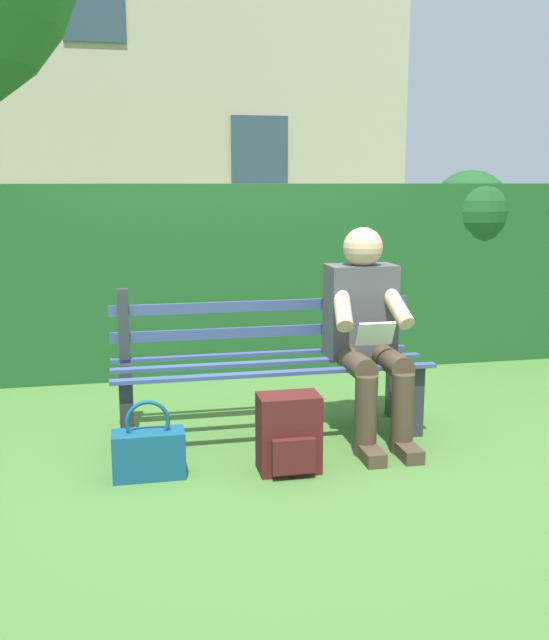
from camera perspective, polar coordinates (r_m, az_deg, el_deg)
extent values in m
plane|color=#477533|center=(4.11, -0.29, -9.03)|extent=(60.00, 60.00, 0.00)
cube|color=#2D3338|center=(4.11, 11.11, -6.25)|extent=(0.07, 0.07, 0.41)
cube|color=#2D3338|center=(3.81, -11.58, -7.68)|extent=(0.07, 0.07, 0.41)
cube|color=#2D3338|center=(4.42, 9.35, -4.97)|extent=(0.07, 0.07, 0.41)
cube|color=#2D3338|center=(4.14, -11.62, -6.16)|extent=(0.07, 0.07, 0.41)
cube|color=#384C7A|center=(4.20, -0.91, -2.66)|extent=(1.74, 0.06, 0.02)
cube|color=#384C7A|center=(3.99, -0.29, -3.40)|extent=(1.74, 0.06, 0.02)
cube|color=#384C7A|center=(3.78, 0.39, -4.23)|extent=(1.74, 0.06, 0.02)
cube|color=#2D3338|center=(4.37, 9.33, 0.50)|extent=(0.06, 0.06, 0.40)
cube|color=#2D3338|center=(4.08, -11.85, -0.33)|extent=(0.06, 0.06, 0.40)
cube|color=#384C7A|center=(4.16, -0.89, -0.93)|extent=(1.74, 0.02, 0.06)
cube|color=#384C7A|center=(4.14, -0.89, 1.13)|extent=(1.74, 0.02, 0.06)
cube|color=#4C4C51|center=(4.08, 6.80, 0.73)|extent=(0.38, 0.22, 0.52)
sphere|color=#D8AD8C|center=(4.02, 7.01, 5.73)|extent=(0.22, 0.22, 0.22)
cylinder|color=#473828|center=(3.97, 9.06, -3.15)|extent=(0.13, 0.42, 0.13)
cylinder|color=#473828|center=(3.91, 6.31, -3.32)|extent=(0.13, 0.42, 0.13)
cylinder|color=#473828|center=(3.85, 10.07, -7.25)|extent=(0.12, 0.12, 0.43)
cylinder|color=#473828|center=(3.78, 7.23, -7.50)|extent=(0.12, 0.12, 0.43)
cube|color=#473828|center=(3.84, 10.43, -10.14)|extent=(0.10, 0.24, 0.07)
cube|color=#473828|center=(3.77, 7.56, -10.44)|extent=(0.10, 0.24, 0.07)
cylinder|color=#D8AD8C|center=(3.99, 9.50, 1.32)|extent=(0.14, 0.32, 0.26)
cylinder|color=#D8AD8C|center=(3.90, 5.38, 1.18)|extent=(0.14, 0.32, 0.26)
cube|color=white|center=(3.86, 8.00, -1.08)|extent=(0.20, 0.07, 0.13)
cube|color=#1E5123|center=(5.59, 0.82, 3.61)|extent=(4.92, 0.70, 1.39)
sphere|color=#1E5123|center=(5.95, 15.22, 8.37)|extent=(0.63, 0.63, 0.63)
sphere|color=#1E5123|center=(5.49, -12.08, 7.60)|extent=(0.56, 0.56, 0.56)
cube|color=#BCAD93|center=(13.07, -13.72, 18.62)|extent=(9.73, 3.12, 6.44)
cube|color=#334756|center=(11.57, -1.18, 12.90)|extent=(0.90, 0.04, 1.20)
cube|color=#4C1919|center=(3.56, 1.13, -8.91)|extent=(0.30, 0.18, 0.39)
cube|color=#4C1919|center=(3.49, 1.54, -10.72)|extent=(0.21, 0.04, 0.17)
cylinder|color=#4C1919|center=(3.67, 2.14, -7.98)|extent=(0.04, 0.04, 0.23)
cylinder|color=#4C1919|center=(3.64, -0.64, -8.17)|extent=(0.04, 0.04, 0.23)
cube|color=navy|center=(3.57, -9.91, -10.42)|extent=(0.34, 0.15, 0.23)
torus|color=navy|center=(3.51, -10.00, -7.92)|extent=(0.21, 0.02, 0.21)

